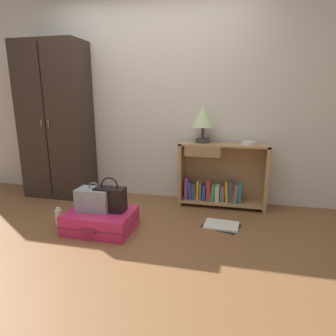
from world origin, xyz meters
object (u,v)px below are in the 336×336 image
bottle (59,218)px  train_case (94,199)px  wardrobe (56,122)px  bookshelf (220,178)px  open_book_on_floor (221,225)px  suitcase_large (101,220)px  bowl (249,143)px  handbag (110,199)px  table_lamp (203,118)px

bottle → train_case: bearing=7.1°
wardrobe → bookshelf: size_ratio=1.90×
wardrobe → open_book_on_floor: (2.20, -0.54, -0.99)m
bottle → open_book_on_floor: bearing=13.2°
bottle → open_book_on_floor: bottle is taller
wardrobe → bookshelf: 2.23m
wardrobe → suitcase_large: bearing=-41.5°
train_case → bowl: bearing=31.0°
wardrobe → train_case: (0.95, -0.88, -0.68)m
handbag → bottle: 0.61m
suitcase_large → bottle: 0.46m
open_book_on_floor → table_lamp: bearing=114.9°
handbag → open_book_on_floor: 1.18m
handbag → bowl: bearing=33.5°
suitcase_large → bottle: size_ratio=3.26×
table_lamp → bowl: table_lamp is taller
wardrobe → open_book_on_floor: 2.47m
table_lamp → suitcase_large: 1.65m
wardrobe → train_case: bearing=-42.7°
bowl → wardrobe: bearing=-179.4°
bookshelf → bowl: (0.31, -0.05, 0.44)m
table_lamp → bottle: table_lamp is taller
wardrobe → bowl: 2.46m
table_lamp → handbag: 1.45m
bookshelf → table_lamp: 0.75m
train_case → open_book_on_floor: 1.34m
table_lamp → suitcase_large: size_ratio=0.66×
train_case → table_lamp: bearing=45.1°
bowl → bottle: bowl is taller
bookshelf → bowl: 0.54m
bowl → handbag: (-1.34, -0.88, -0.47)m
suitcase_large → open_book_on_floor: 1.25m
table_lamp → train_case: bearing=-134.9°
bowl → suitcase_large: (-1.43, -0.92, -0.70)m
train_case → open_book_on_floor: (1.26, 0.34, -0.30)m
table_lamp → open_book_on_floor: size_ratio=1.03×
wardrobe → handbag: (1.11, -0.86, -0.67)m
wardrobe → table_lamp: wardrobe is taller
bottle → open_book_on_floor: 1.70m
table_lamp → open_book_on_floor: table_lamp is taller
suitcase_large → train_case: bearing=161.8°
bowl → train_case: bearing=-149.0°
train_case → handbag: size_ratio=0.98×
open_book_on_floor → bowl: bearing=66.7°
bookshelf → bottle: bookshelf is taller
table_lamp → handbag: (-0.80, -0.95, -0.74)m
bowl → train_case: bowl is taller
suitcase_large → open_book_on_floor: bearing=16.8°
bookshelf → handbag: bearing=-137.7°
table_lamp → train_case: 1.56m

